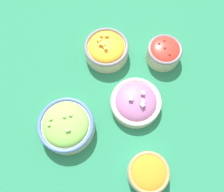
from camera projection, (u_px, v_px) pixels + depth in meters
name	position (u px, v px, depth m)	size (l,w,h in m)	color
ground_plane	(112.00, 99.00, 0.82)	(3.00, 3.00, 0.00)	#23704C
bowl_carrots	(148.00, 173.00, 0.71)	(0.12, 0.12, 0.06)	silver
bowl_squash	(106.00, 49.00, 0.84)	(0.15, 0.15, 0.08)	beige
bowl_lettuce	(66.00, 125.00, 0.75)	(0.17, 0.17, 0.08)	beige
bowl_red_onion	(136.00, 102.00, 0.79)	(0.16, 0.16, 0.07)	beige
bowl_cherry_tomatoes	(164.00, 52.00, 0.84)	(0.12, 0.12, 0.08)	beige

